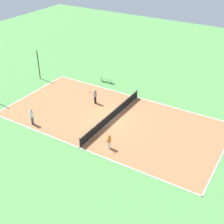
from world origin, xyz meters
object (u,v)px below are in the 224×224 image
at_px(player_near_white, 32,116).
at_px(player_center_orange, 109,141).
at_px(tennis_net, 112,115).
at_px(tennis_ball_near_net, 120,95).
at_px(fence_post_back_right, 39,65).
at_px(player_baseline_gray, 95,95).
at_px(tennis_ball_far_baseline, 28,121).
at_px(tennis_ball_right_alley, 108,117).
at_px(bench, 106,79).
at_px(tennis_ball_left_sideline, 74,127).

xyz_separation_m(player_near_white, player_center_orange, (0.64, -8.69, -0.22)).
xyz_separation_m(tennis_net, tennis_ball_near_net, (5.02, 1.89, -0.48)).
bearing_deg(player_near_white, fence_post_back_right, -94.81).
xyz_separation_m(player_baseline_gray, player_center_orange, (-6.23, -5.72, -0.22)).
bearing_deg(player_near_white, tennis_ball_far_baseline, -54.99).
distance_m(player_baseline_gray, tennis_ball_near_net, 3.56).
bearing_deg(tennis_ball_far_baseline, tennis_ball_right_alley, -53.68).
relative_size(player_near_white, tennis_ball_near_net, 25.78).
distance_m(tennis_net, bench, 8.94).
relative_size(player_baseline_gray, player_center_orange, 1.25).
relative_size(bench, player_baseline_gray, 1.07).
height_order(bench, tennis_ball_right_alley, bench).
distance_m(player_center_orange, tennis_ball_left_sideline, 4.94).
xyz_separation_m(bench, tennis_ball_left_sideline, (-10.53, -2.78, -0.34)).
bearing_deg(tennis_ball_left_sideline, player_baseline_gray, 10.22).
height_order(tennis_net, bench, tennis_net).
bearing_deg(tennis_ball_right_alley, tennis_net, -101.07).
height_order(tennis_ball_near_net, tennis_ball_left_sideline, same).
relative_size(player_center_orange, tennis_ball_far_baseline, 20.71).
xyz_separation_m(player_baseline_gray, tennis_ball_near_net, (3.07, -1.51, -0.98)).
distance_m(tennis_ball_near_net, fence_post_back_right, 11.61).
distance_m(bench, tennis_ball_right_alley, 8.52).
height_order(player_baseline_gray, tennis_ball_far_baseline, player_baseline_gray).
bearing_deg(fence_post_back_right, tennis_ball_left_sideline, -122.79).
xyz_separation_m(bench, fence_post_back_right, (-3.56, 8.04, 1.53)).
xyz_separation_m(tennis_ball_far_baseline, tennis_ball_right_alley, (4.87, -6.62, 0.00)).
height_order(tennis_net, player_center_orange, player_center_orange).
bearing_deg(tennis_net, fence_post_back_right, 74.48).
bearing_deg(player_baseline_gray, fence_post_back_right, -46.86).
relative_size(tennis_net, tennis_ball_near_net, 164.46).
height_order(player_center_orange, tennis_ball_far_baseline, player_center_orange).
bearing_deg(tennis_ball_right_alley, player_center_orange, -146.57).
relative_size(player_near_white, fence_post_back_right, 0.46).
bearing_deg(player_center_orange, tennis_net, -165.75).
bearing_deg(tennis_ball_left_sideline, bench, 14.78).
bearing_deg(bench, player_baseline_gray, 109.09).
relative_size(bench, player_near_white, 1.07).
xyz_separation_m(bench, player_near_white, (-12.18, 1.13, 0.64)).
bearing_deg(tennis_ball_far_baseline, bench, -9.36).
bearing_deg(bench, fence_post_back_right, 23.91).
distance_m(player_baseline_gray, fence_post_back_right, 10.07).
bearing_deg(player_baseline_gray, tennis_net, 113.38).
bearing_deg(tennis_ball_left_sideline, tennis_ball_near_net, -3.90).
xyz_separation_m(bench, tennis_ball_right_alley, (-7.13, -4.65, -0.34)).
bearing_deg(fence_post_back_right, tennis_ball_right_alley, -105.72).
bearing_deg(tennis_net, player_near_white, 127.72).
height_order(tennis_net, tennis_ball_right_alley, tennis_net).
xyz_separation_m(player_center_orange, fence_post_back_right, (7.97, 15.59, 1.10)).
distance_m(player_baseline_gray, tennis_ball_far_baseline, 7.77).
xyz_separation_m(player_baseline_gray, tennis_ball_right_alley, (-1.83, -2.81, -0.98)).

